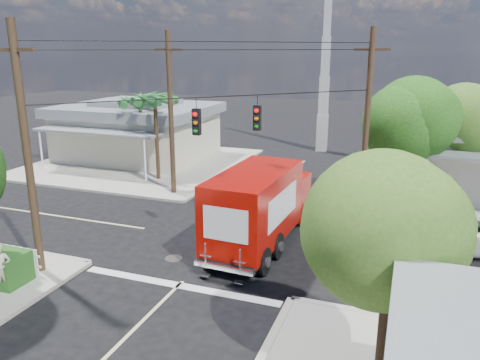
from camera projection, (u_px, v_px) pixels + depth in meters
The scene contains 16 objects.
ground at pixel (224, 240), 20.34m from camera, with size 120.00×120.00×0.00m, color black.
sidewalk_ne at pixel (473, 194), 26.56m from camera, with size 14.12×14.12×0.14m.
sidewalk_nw at pixel (141, 163), 33.76m from camera, with size 14.12×14.12×0.14m.
road_markings at pixel (211, 254), 19.01m from camera, with size 32.00×32.00×0.01m.
building_nw at pixel (138, 129), 34.98m from camera, with size 10.80×10.20×4.30m.
radio_tower at pixel (325, 81), 36.74m from camera, with size 0.80×0.80×17.00m.
tree_ne_front at pixel (412, 118), 22.78m from camera, with size 4.21×4.14×6.66m.
tree_ne_back at pixel (465, 126), 24.06m from camera, with size 3.77×3.66×5.82m.
tree_se at pixel (393, 235), 10.38m from camera, with size 3.67×3.54×5.62m.
palm_nw_front at pixel (155, 100), 28.24m from camera, with size 3.01×3.08×5.59m.
palm_nw_back at pixel (140, 103), 30.36m from camera, with size 3.01×3.08×5.19m.
utility_poles at pixel (204, 126), 21.05m from camera, with size 12.00×10.68×9.00m.
vending_boxes at pixel (389, 200), 23.61m from camera, with size 1.90×0.50×1.10m.
delivery_truck at pixel (260, 206), 19.54m from camera, with size 2.84×7.86×3.35m.
parked_car at pixel (470, 230), 19.22m from camera, with size 2.76×5.97×1.66m, color silver.
pedestrian at pixel (1, 269), 15.47m from camera, with size 0.63×0.42×1.73m, color beige.
Camera 1 is at (7.14, -17.49, 8.02)m, focal length 35.00 mm.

